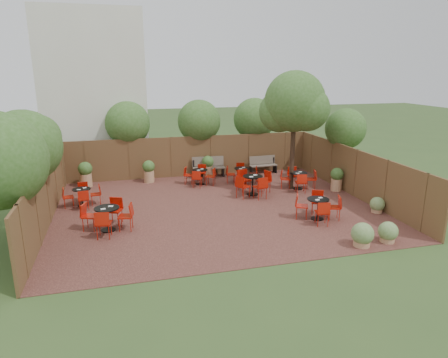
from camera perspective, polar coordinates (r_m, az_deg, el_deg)
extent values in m
plane|color=#354F23|center=(15.65, -1.15, -4.12)|extent=(80.00, 80.00, 0.00)
cube|color=#331B15|center=(15.65, -1.15, -4.08)|extent=(12.00, 10.00, 0.02)
cube|color=#55361F|center=(20.09, -4.53, 3.22)|extent=(12.00, 0.08, 2.00)
cube|color=#55361F|center=(15.17, -23.80, -2.14)|extent=(0.08, 10.00, 2.00)
cube|color=#55361F|center=(17.68, 18.09, 0.80)|extent=(0.08, 10.00, 2.00)
cube|color=beige|center=(22.40, -17.78, 11.56)|extent=(5.00, 4.00, 8.00)
sphere|color=#30561C|center=(17.83, -24.85, 5.35)|extent=(1.84, 1.84, 1.84)
sphere|color=#30561C|center=(14.87, -26.42, 4.12)|extent=(2.44, 2.44, 2.44)
sphere|color=#30561C|center=(20.21, -13.47, 7.64)|extent=(2.14, 2.14, 2.14)
sphere|color=#30561C|center=(20.49, -3.54, 8.15)|extent=(2.16, 2.16, 2.16)
sphere|color=#30561C|center=(21.46, 4.31, 8.49)|extent=(2.18, 2.18, 2.18)
sphere|color=#30561C|center=(19.37, 16.81, 6.83)|extent=(1.86, 1.86, 1.86)
cylinder|color=black|center=(17.86, 9.70, 4.93)|extent=(0.25, 0.25, 4.05)
sphere|color=#30561C|center=(17.62, 9.97, 10.76)|extent=(2.58, 2.58, 2.58)
sphere|color=#30561C|center=(17.83, 7.89, 9.46)|extent=(1.81, 1.81, 1.81)
sphere|color=#30561C|center=(17.46, 11.69, 9.70)|extent=(1.88, 1.88, 1.88)
cube|color=brown|center=(19.92, -2.17, 1.60)|extent=(1.61, 0.58, 0.05)
cube|color=brown|center=(20.06, -2.31, 2.53)|extent=(1.59, 0.23, 0.48)
cube|color=black|center=(19.85, -4.18, 0.79)|extent=(0.10, 0.48, 0.42)
cube|color=black|center=(20.15, -0.17, 1.05)|extent=(0.10, 0.48, 0.42)
cube|color=brown|center=(20.73, 5.58, 1.93)|extent=(1.42, 0.49, 0.05)
cube|color=brown|center=(20.84, 5.43, 2.72)|extent=(1.40, 0.18, 0.42)
cube|color=black|center=(20.57, 3.91, 1.25)|extent=(0.08, 0.42, 0.37)
cube|color=black|center=(21.00, 7.20, 1.46)|extent=(0.08, 0.42, 0.37)
cylinder|color=black|center=(17.24, 4.04, -2.16)|extent=(0.49, 0.49, 0.03)
cylinder|color=black|center=(17.13, 4.06, -0.90)|extent=(0.06, 0.06, 0.77)
cylinder|color=black|center=(17.02, 4.09, 0.38)|extent=(0.84, 0.84, 0.03)
cube|color=white|center=(17.14, 4.42, 0.57)|extent=(0.18, 0.16, 0.02)
cube|color=white|center=(16.86, 3.88, 0.33)|extent=(0.18, 0.16, 0.02)
cylinder|color=black|center=(18.30, 10.37, -1.33)|extent=(0.44, 0.44, 0.03)
cylinder|color=black|center=(18.21, 10.42, -0.25)|extent=(0.05, 0.05, 0.70)
cylinder|color=black|center=(18.11, 10.48, 0.85)|extent=(0.77, 0.77, 0.03)
cube|color=white|center=(18.23, 10.72, 1.01)|extent=(0.16, 0.13, 0.02)
cube|color=white|center=(17.96, 10.35, 0.81)|extent=(0.16, 0.13, 0.02)
cylinder|color=black|center=(14.05, -16.02, -6.93)|extent=(0.47, 0.47, 0.03)
cylinder|color=black|center=(13.91, -16.14, -5.47)|extent=(0.05, 0.05, 0.75)
cylinder|color=black|center=(13.78, -16.26, -3.97)|extent=(0.82, 0.82, 0.03)
cube|color=white|center=(13.85, -15.73, -3.72)|extent=(0.17, 0.14, 0.02)
cube|color=white|center=(13.66, -16.73, -4.08)|extent=(0.17, 0.14, 0.02)
cylinder|color=black|center=(14.85, 13.03, -5.48)|extent=(0.45, 0.45, 0.03)
cylinder|color=black|center=(14.73, 13.11, -4.16)|extent=(0.05, 0.05, 0.71)
cylinder|color=black|center=(14.61, 13.20, -2.80)|extent=(0.78, 0.78, 0.03)
cube|color=white|center=(14.73, 13.48, -2.58)|extent=(0.17, 0.15, 0.02)
cube|color=white|center=(14.46, 13.07, -2.90)|extent=(0.17, 0.15, 0.02)
cylinder|color=black|center=(16.80, -19.31, -3.51)|extent=(0.40, 0.40, 0.03)
cylinder|color=black|center=(16.70, -19.41, -2.45)|extent=(0.05, 0.05, 0.64)
cylinder|color=black|center=(16.61, -19.51, -1.36)|extent=(0.70, 0.70, 0.03)
cube|color=white|center=(16.66, -19.12, -1.20)|extent=(0.14, 0.11, 0.01)
cube|color=white|center=(16.50, -19.86, -1.42)|extent=(0.14, 0.11, 0.01)
cylinder|color=black|center=(19.00, 2.51, -0.47)|extent=(0.42, 0.42, 0.03)
cylinder|color=black|center=(18.91, 2.53, 0.51)|extent=(0.05, 0.05, 0.66)
cylinder|color=black|center=(18.83, 2.54, 1.51)|extent=(0.72, 0.72, 0.03)
cube|color=white|center=(18.93, 2.80, 1.64)|extent=(0.15, 0.13, 0.01)
cube|color=white|center=(18.69, 2.37, 1.47)|extent=(0.15, 0.13, 0.01)
cylinder|color=black|center=(18.75, -3.40, -0.70)|extent=(0.41, 0.41, 0.03)
cylinder|color=black|center=(18.66, -3.42, 0.28)|extent=(0.05, 0.05, 0.66)
cylinder|color=black|center=(18.57, -3.44, 1.28)|extent=(0.71, 0.71, 0.03)
cube|color=white|center=(18.66, -3.14, 1.42)|extent=(0.15, 0.13, 0.01)
cube|color=white|center=(18.44, -3.65, 1.24)|extent=(0.15, 0.13, 0.01)
cylinder|color=#AD7D56|center=(19.33, -10.55, 0.36)|extent=(0.48, 0.48, 0.55)
sphere|color=#30561C|center=(19.21, -10.62, 1.76)|extent=(0.57, 0.57, 0.57)
cylinder|color=#AD7D56|center=(19.93, -2.30, 1.08)|extent=(0.48, 0.48, 0.55)
sphere|color=#30561C|center=(19.82, -2.32, 2.46)|extent=(0.58, 0.58, 0.58)
cylinder|color=#AD7D56|center=(19.33, -18.91, -0.16)|extent=(0.52, 0.52, 0.60)
sphere|color=#30561C|center=(19.20, -19.05, 1.38)|extent=(0.63, 0.63, 0.63)
cylinder|color=#AD7D56|center=(18.37, 15.59, -0.77)|extent=(0.47, 0.47, 0.53)
sphere|color=#30561C|center=(18.25, 15.70, 0.66)|extent=(0.56, 0.56, 0.56)
cylinder|color=#AD7D56|center=(13.62, 22.09, -7.84)|extent=(0.44, 0.44, 0.20)
sphere|color=#607C40|center=(13.52, 22.19, -6.86)|extent=(0.60, 0.60, 0.60)
cylinder|color=#AD7D56|center=(13.05, 18.89, -8.47)|extent=(0.50, 0.50, 0.23)
sphere|color=#607C40|center=(12.94, 19.00, -7.33)|extent=(0.68, 0.68, 0.68)
cylinder|color=#AD7D56|center=(16.15, 20.79, -4.11)|extent=(0.40, 0.40, 0.18)
sphere|color=#607C40|center=(16.08, 20.87, -3.35)|extent=(0.54, 0.54, 0.54)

